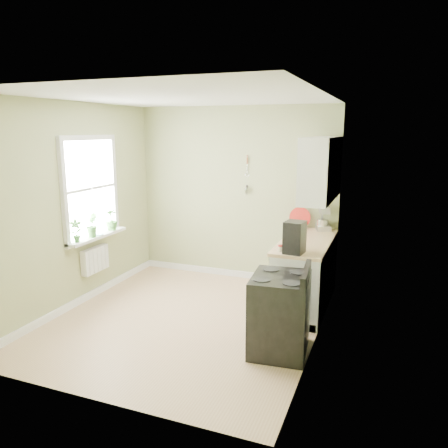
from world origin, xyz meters
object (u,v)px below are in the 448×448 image
(stand_mixer, at_px, (324,218))
(coffee_maker, at_px, (294,238))
(stove, at_px, (280,313))
(kettle, at_px, (294,227))

(stand_mixer, bearing_deg, coffee_maker, -95.41)
(stove, bearing_deg, coffee_maker, 91.25)
(stand_mixer, xyz_separation_m, coffee_maker, (-0.13, -1.40, 0.02))
(stand_mixer, distance_m, kettle, 0.53)
(stand_mixer, xyz_separation_m, kettle, (-0.35, -0.39, -0.08))
(coffee_maker, bearing_deg, kettle, 101.92)
(kettle, xyz_separation_m, coffee_maker, (0.21, -1.01, 0.09))
(kettle, height_order, coffee_maker, coffee_maker)
(coffee_maker, bearing_deg, stand_mixer, 84.59)
(kettle, bearing_deg, coffee_maker, -78.08)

